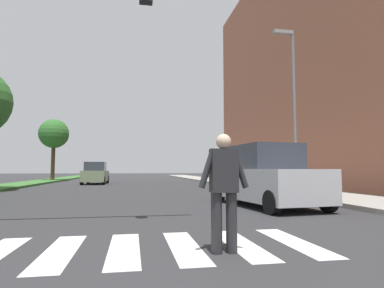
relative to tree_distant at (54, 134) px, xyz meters
name	(u,v)px	position (x,y,z in m)	size (l,w,h in m)	color
ground_plane	(131,183)	(7.49, -4.68, -4.60)	(140.00, 140.00, 0.00)	#2D2D30
crosswalk	(124,249)	(7.49, -28.65, -4.60)	(5.85, 2.20, 0.01)	silver
median_strip	(26,184)	(-0.39, -6.68, -4.53)	(2.57, 64.00, 0.15)	#386B2D
tree_distant	(54,134)	(0.00, 0.00, 0.00)	(2.84, 2.84, 5.93)	#4C3823
apartment_block_right	(379,59)	(25.65, -12.68, 4.80)	(14.52, 33.68, 18.81)	#A36047
sidewalk_right	(225,182)	(15.40, -6.68, -4.53)	(3.00, 64.00, 0.15)	#9E9991
street_lamp_right	(292,95)	(14.81, -19.90, -0.01)	(1.02, 0.24, 7.50)	slate
pedestrian_performer	(224,186)	(8.89, -29.15, -3.67)	(0.75, 0.24, 1.69)	#262628
suv_crossing	(264,177)	(11.81, -23.65, -3.67)	(2.44, 4.79, 1.97)	#B7B7BC
sedan_midblock	(96,174)	(4.70, -6.38, -3.80)	(1.86, 4.26, 1.75)	gray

